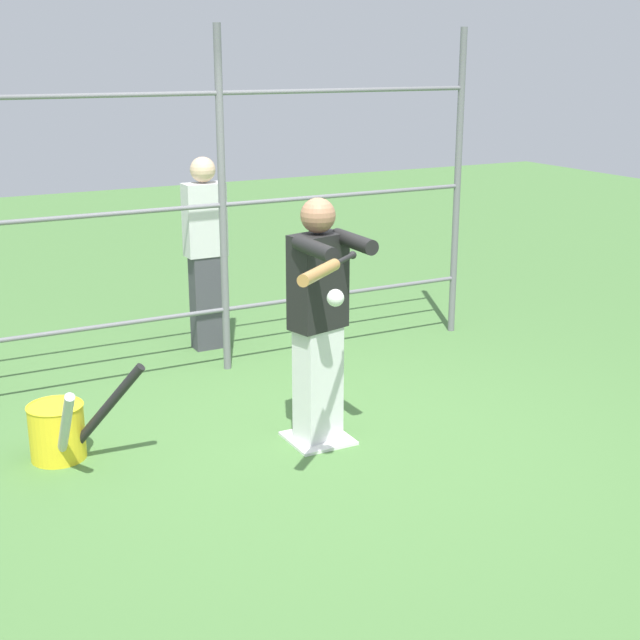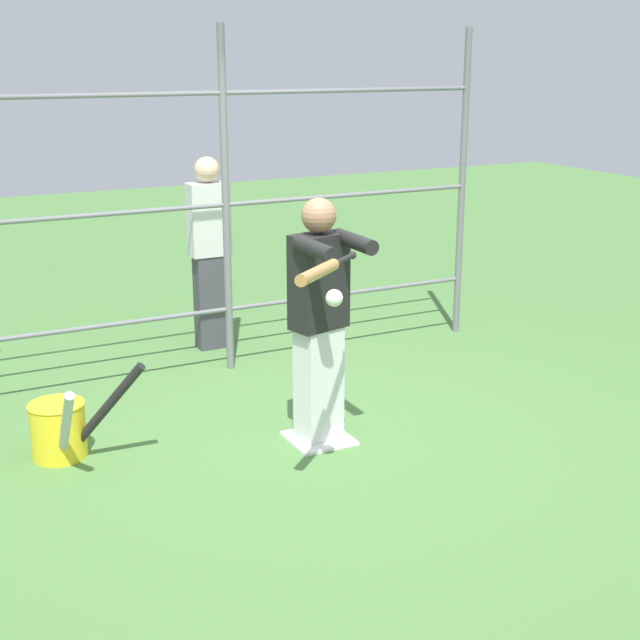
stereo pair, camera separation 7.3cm
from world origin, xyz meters
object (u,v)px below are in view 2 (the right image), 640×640
batter (320,314)px  baseball_bat_swinging (323,270)px  softball_in_flight (334,298)px  bat_bucket (61,428)px  bystander_behind_fence (210,251)px

batter → baseball_bat_swinging: 0.99m
softball_in_flight → bat_bucket: size_ratio=0.12×
baseball_bat_swinging → softball_in_flight: 0.19m
bat_bucket → softball_in_flight: bearing=135.6°
bat_bucket → bystander_behind_fence: bearing=-134.3°
softball_in_flight → bat_bucket: bearing=-44.4°
batter → baseball_bat_swinging: size_ratio=2.44×
baseball_bat_swinging → softball_in_flight: (-0.08, -0.03, -0.17)m
softball_in_flight → bat_bucket: 2.06m
batter → bat_bucket: batter is taller
softball_in_flight → bystander_behind_fence: 2.99m
bat_bucket → bystander_behind_fence: size_ratio=0.47×
batter → bystander_behind_fence: size_ratio=0.98×
baseball_bat_swinging → bystander_behind_fence: bearing=-98.5°
softball_in_flight → bystander_behind_fence: bearing=-97.0°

